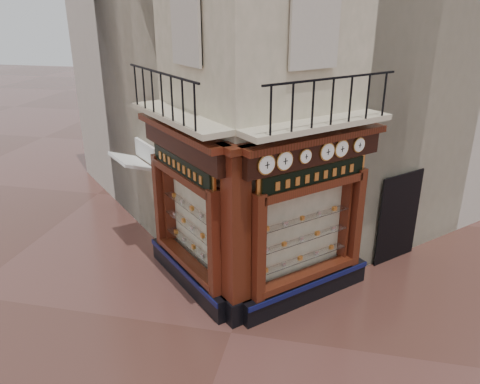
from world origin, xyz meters
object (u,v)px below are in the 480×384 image
(clock_c, at_px, (305,156))
(signboard_right, at_px, (314,176))
(clock_a, at_px, (266,165))
(clock_f, at_px, (359,145))
(clock_e, at_px, (341,149))
(awning, at_px, (138,242))
(clock_b, at_px, (284,161))
(corner_pilaster, at_px, (236,240))
(signboard_left, at_px, (181,166))
(clock_d, at_px, (327,152))

(clock_c, relative_size, signboard_right, 0.15)
(clock_a, xyz_separation_m, clock_f, (1.74, 1.74, -0.00))
(clock_e, relative_size, awning, 0.28)
(clock_a, xyz_separation_m, clock_b, (0.31, 0.31, 0.00))
(clock_e, bearing_deg, corner_pilaster, 169.72)
(clock_b, height_order, clock_c, clock_b)
(clock_c, distance_m, signboard_left, 2.80)
(clock_c, bearing_deg, clock_d, -0.00)
(clock_f, distance_m, signboard_right, 1.24)
(corner_pilaster, height_order, clock_e, corner_pilaster)
(clock_e, bearing_deg, signboard_left, 140.83)
(clock_d, distance_m, signboard_right, 0.57)
(clock_f, height_order, signboard_right, clock_f)
(corner_pilaster, relative_size, signboard_right, 1.88)
(clock_d, relative_size, signboard_left, 0.19)
(clock_a, distance_m, awning, 6.22)
(corner_pilaster, height_order, awning, corner_pilaster)
(clock_f, bearing_deg, clock_d, 180.00)
(signboard_right, bearing_deg, signboard_left, 135.00)
(corner_pilaster, xyz_separation_m, clock_a, (0.60, -0.01, 1.67))
(clock_b, xyz_separation_m, clock_c, (0.37, 0.37, 0.00))
(clock_b, xyz_separation_m, signboard_left, (-2.36, 0.72, -0.52))
(clock_b, relative_size, clock_c, 1.30)
(clock_a, distance_m, clock_b, 0.43)
(clock_a, distance_m, clock_e, 1.94)
(clock_d, bearing_deg, signboard_left, 136.20)
(clock_c, bearing_deg, signboard_right, 16.31)
(clock_a, relative_size, clock_b, 1.01)
(clock_e, bearing_deg, awning, 119.83)
(clock_a, bearing_deg, clock_e, 0.00)
(clock_e, bearing_deg, clock_a, -180.00)
(corner_pilaster, bearing_deg, clock_e, -10.28)
(clock_d, relative_size, clock_e, 1.01)
(corner_pilaster, height_order, clock_a, corner_pilaster)
(corner_pilaster, xyz_separation_m, signboard_left, (-1.46, 1.01, 1.15))
(clock_b, distance_m, clock_d, 1.11)
(clock_b, distance_m, clock_c, 0.52)
(clock_d, xyz_separation_m, clock_e, (0.28, 0.28, -0.00))
(clock_e, relative_size, signboard_right, 0.18)
(signboard_left, bearing_deg, clock_f, -124.33)
(clock_a, bearing_deg, clock_d, -0.00)
(clock_b, bearing_deg, corner_pilaster, 153.27)
(clock_d, bearing_deg, clock_f, -0.00)
(clock_c, height_order, clock_d, clock_d)
(clock_b, height_order, clock_e, clock_b)
(signboard_left, xyz_separation_m, signboard_right, (2.92, 0.00, 0.00))
(clock_c, relative_size, clock_d, 0.79)
(signboard_right, bearing_deg, clock_b, -173.01)
(signboard_right, bearing_deg, clock_a, -175.26)
(clock_a, xyz_separation_m, signboard_right, (0.87, 1.02, -0.52))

